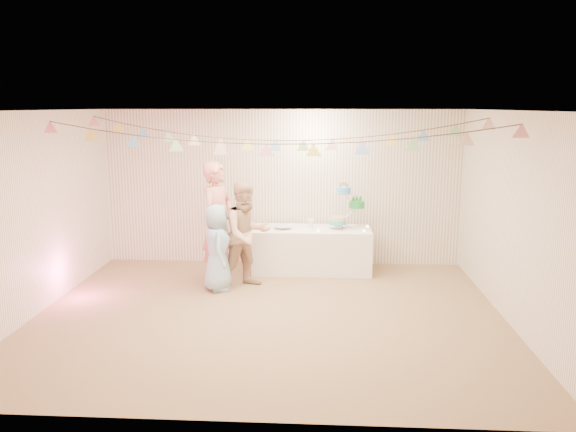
# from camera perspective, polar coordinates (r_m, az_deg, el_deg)

# --- Properties ---
(floor) EXTENTS (6.00, 6.00, 0.00)m
(floor) POSITION_cam_1_polar(r_m,az_deg,el_deg) (7.36, -1.95, -10.02)
(floor) COLOR olive
(floor) RESTS_ON ground
(ceiling) EXTENTS (6.00, 6.00, 0.00)m
(ceiling) POSITION_cam_1_polar(r_m,az_deg,el_deg) (6.86, -2.09, 10.67)
(ceiling) COLOR silver
(ceiling) RESTS_ON ground
(back_wall) EXTENTS (6.00, 6.00, 0.00)m
(back_wall) POSITION_cam_1_polar(r_m,az_deg,el_deg) (9.45, -0.61, 2.89)
(back_wall) COLOR white
(back_wall) RESTS_ON ground
(front_wall) EXTENTS (6.00, 6.00, 0.00)m
(front_wall) POSITION_cam_1_polar(r_m,az_deg,el_deg) (4.59, -4.93, -6.09)
(front_wall) COLOR white
(front_wall) RESTS_ON ground
(left_wall) EXTENTS (5.00, 5.00, 0.00)m
(left_wall) POSITION_cam_1_polar(r_m,az_deg,el_deg) (7.86, -24.34, 0.21)
(left_wall) COLOR white
(left_wall) RESTS_ON ground
(right_wall) EXTENTS (5.00, 5.00, 0.00)m
(right_wall) POSITION_cam_1_polar(r_m,az_deg,el_deg) (7.35, 21.95, -0.30)
(right_wall) COLOR white
(right_wall) RESTS_ON ground
(table) EXTENTS (1.90, 0.76, 0.71)m
(table) POSITION_cam_1_polar(r_m,az_deg,el_deg) (9.14, 2.45, -3.45)
(table) COLOR white
(table) RESTS_ON floor
(cake_stand) EXTENTS (0.63, 0.37, 0.70)m
(cake_stand) POSITION_cam_1_polar(r_m,az_deg,el_deg) (9.04, 5.98, 1.17)
(cake_stand) COLOR silver
(cake_stand) RESTS_ON table
(cake_bottom) EXTENTS (0.31, 0.31, 0.15)m
(cake_bottom) POSITION_cam_1_polar(r_m,az_deg,el_deg) (9.02, 5.01, -0.54)
(cake_bottom) COLOR #2AC6BA
(cake_bottom) RESTS_ON cake_stand
(cake_middle) EXTENTS (0.27, 0.27, 0.22)m
(cake_middle) POSITION_cam_1_polar(r_m,az_deg,el_deg) (9.14, 7.08, 1.29)
(cake_middle) COLOR #1D8938
(cake_middle) RESTS_ON cake_stand
(cake_top_tier) EXTENTS (0.25, 0.25, 0.19)m
(cake_top_tier) POSITION_cam_1_polar(r_m,az_deg,el_deg) (8.96, 5.64, 2.88)
(cake_top_tier) COLOR #4CA4F1
(cake_top_tier) RESTS_ON cake_stand
(platter) EXTENTS (0.30, 0.30, 0.02)m
(platter) POSITION_cam_1_polar(r_m,az_deg,el_deg) (9.02, -0.48, -1.01)
(platter) COLOR white
(platter) RESTS_ON table
(posy) EXTENTS (0.14, 0.14, 0.16)m
(posy) POSITION_cam_1_polar(r_m,az_deg,el_deg) (9.08, 2.31, -0.48)
(posy) COLOR white
(posy) RESTS_ON table
(person_adult_a) EXTENTS (0.67, 0.79, 1.84)m
(person_adult_a) POSITION_cam_1_polar(r_m,az_deg,el_deg) (8.57, -7.12, -0.64)
(person_adult_a) COLOR #DA8172
(person_adult_a) RESTS_ON floor
(person_adult_b) EXTENTS (0.98, 0.95, 1.59)m
(person_adult_b) POSITION_cam_1_polar(r_m,az_deg,el_deg) (8.27, -4.21, -1.90)
(person_adult_b) COLOR tan
(person_adult_b) RESTS_ON floor
(person_child) EXTENTS (0.54, 0.70, 1.27)m
(person_child) POSITION_cam_1_polar(r_m,az_deg,el_deg) (8.21, -7.19, -3.18)
(person_child) COLOR #9ABFDA
(person_child) RESTS_ON floor
(bunting_back) EXTENTS (5.60, 1.10, 0.40)m
(bunting_back) POSITION_cam_1_polar(r_m,az_deg,el_deg) (7.97, -1.33, 8.94)
(bunting_back) COLOR pink
(bunting_back) RESTS_ON ceiling
(bunting_front) EXTENTS (5.60, 0.90, 0.36)m
(bunting_front) POSITION_cam_1_polar(r_m,az_deg,el_deg) (6.67, -2.24, 8.25)
(bunting_front) COLOR #72A5E5
(bunting_front) RESTS_ON ceiling
(tealight_0) EXTENTS (0.04, 0.04, 0.03)m
(tealight_0) POSITION_cam_1_polar(r_m,az_deg,el_deg) (8.95, -2.68, -1.32)
(tealight_0) COLOR #FFD88C
(tealight_0) RESTS_ON table
(tealight_1) EXTENTS (0.04, 0.04, 0.03)m
(tealight_1) POSITION_cam_1_polar(r_m,az_deg,el_deg) (9.24, 0.31, -0.91)
(tealight_1) COLOR #FFD88C
(tealight_1) RESTS_ON table
(tealight_2) EXTENTS (0.04, 0.04, 0.03)m
(tealight_2) POSITION_cam_1_polar(r_m,az_deg,el_deg) (8.84, 3.09, -1.49)
(tealight_2) COLOR #FFD88C
(tealight_2) RESTS_ON table
(tealight_3) EXTENTS (0.04, 0.04, 0.03)m
(tealight_3) POSITION_cam_1_polar(r_m,az_deg,el_deg) (9.27, 4.65, -0.91)
(tealight_3) COLOR #FFD88C
(tealight_3) RESTS_ON table
(tealight_4) EXTENTS (0.04, 0.04, 0.03)m
(tealight_4) POSITION_cam_1_polar(r_m,az_deg,el_deg) (8.90, 7.73, -1.48)
(tealight_4) COLOR #FFD88C
(tealight_4) RESTS_ON table
(tealight_5) EXTENTS (0.04, 0.04, 0.03)m
(tealight_5) POSITION_cam_1_polar(r_m,az_deg,el_deg) (9.23, 8.08, -1.04)
(tealight_5) COLOR #FFD88C
(tealight_5) RESTS_ON table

